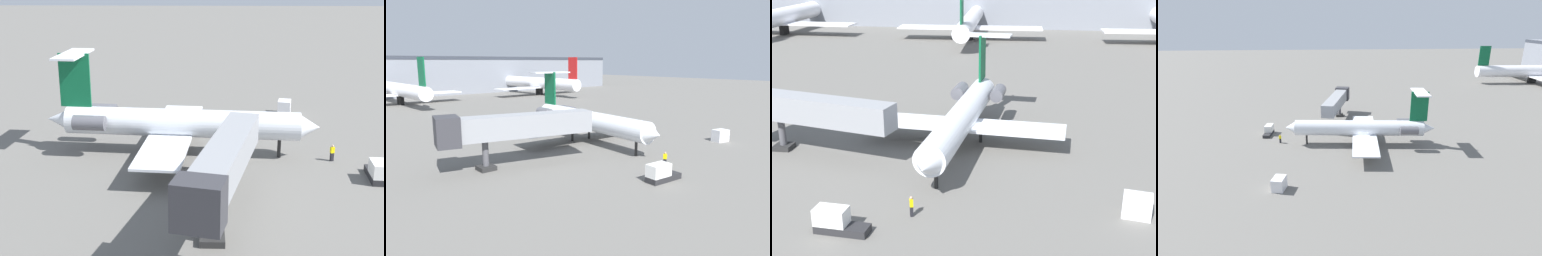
# 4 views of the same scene
# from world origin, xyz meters

# --- Properties ---
(ground_plane) EXTENTS (400.00, 400.00, 0.10)m
(ground_plane) POSITION_xyz_m (0.00, 0.00, -0.05)
(ground_plane) COLOR #66635E
(regional_jet) EXTENTS (21.40, 28.09, 10.22)m
(regional_jet) POSITION_xyz_m (-0.85, 0.32, 3.37)
(regional_jet) COLOR silver
(regional_jet) RESTS_ON ground_plane
(jet_bridge) EXTENTS (18.11, 7.02, 6.33)m
(jet_bridge) POSITION_xyz_m (-16.49, -4.07, 4.65)
(jet_bridge) COLOR gray
(jet_bridge) RESTS_ON ground_plane
(ground_crew_marshaller) EXTENTS (0.38, 0.46, 1.69)m
(ground_crew_marshaller) POSITION_xyz_m (-2.75, -15.54, 0.86)
(ground_crew_marshaller) COLOR black
(ground_crew_marshaller) RESTS_ON ground_plane
(baggage_tug_lead) EXTENTS (4.10, 1.71, 1.90)m
(baggage_tug_lead) POSITION_xyz_m (-7.63, -18.53, 0.84)
(baggage_tug_lead) COLOR #262628
(baggage_tug_lead) RESTS_ON ground_plane
(cargo_container_uld) EXTENTS (2.45, 2.02, 1.81)m
(cargo_container_uld) POSITION_xyz_m (14.48, -13.23, 0.91)
(cargo_container_uld) COLOR silver
(cargo_container_uld) RESTS_ON ground_plane
(parked_airliner_west_end) EXTENTS (36.21, 43.01, 13.61)m
(parked_airliner_west_end) POSITION_xyz_m (-55.60, 70.32, 4.40)
(parked_airliner_west_end) COLOR white
(parked_airliner_west_end) RESTS_ON ground_plane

